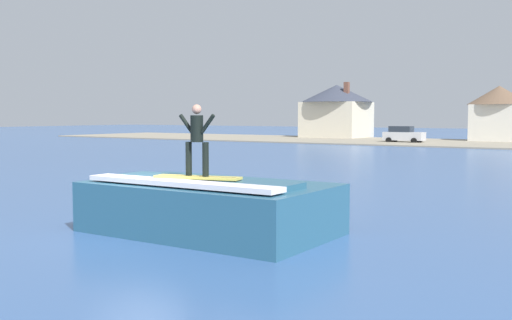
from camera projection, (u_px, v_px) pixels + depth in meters
ground_plane at (142, 232)px, 15.70m from camera, size 260.00×260.00×0.00m
wave_crest at (209, 206)px, 15.60m from camera, size 6.26×3.63×1.47m
surfboard at (198, 177)px, 15.06m from camera, size 2.29×1.01×0.06m
surfer at (197, 136)px, 15.03m from camera, size 1.12×0.32×1.79m
car_near_shore at (403, 135)px, 65.50m from camera, size 4.31×2.03×1.86m
house_with_chimney at (337, 108)px, 80.00m from camera, size 9.55×9.55×7.32m
house_small_cottage at (499, 111)px, 68.72m from camera, size 7.00×7.00×6.40m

